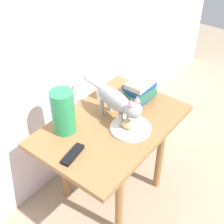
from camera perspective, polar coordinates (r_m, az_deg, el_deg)
The scene contains 10 objects.
ground_plane at distance 2.16m, azimuth 0.00°, elevation -13.82°, with size 6.00×6.00×0.00m, color gray.
back_panel at distance 1.72m, azimuth -11.19°, elevation 16.98°, with size 4.00×0.04×2.20m, color silver.
side_table at distance 1.80m, azimuth 0.00°, elevation -4.01°, with size 0.86×0.57×0.57m.
plate at distance 1.71m, azimuth 3.41°, elevation -2.95°, with size 0.22×0.22×0.01m, color silver.
bread_roll at distance 1.68m, azimuth 2.99°, elevation -2.22°, with size 0.08×0.06×0.05m, color #E0BC7A.
cat at distance 1.68m, azimuth 1.09°, elevation 1.87°, with size 0.15×0.47×0.23m.
book_stack at distance 1.89m, azimuth 5.11°, elevation 4.02°, with size 0.21×0.16×0.14m.
green_vase at distance 1.65m, azimuth -8.87°, elevation 0.04°, with size 0.12×0.12×0.25m, color #288C51.
candle_jar at distance 1.92m, azimuth -1.80°, elevation 3.56°, with size 0.07×0.07×0.08m.
tv_remote at distance 1.57m, azimuth -7.11°, elevation -7.70°, with size 0.15×0.04×0.02m, color black.
Camera 1 is at (-1.06, -0.82, 1.70)m, focal length 50.23 mm.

